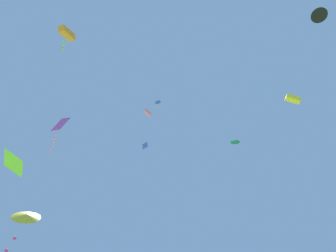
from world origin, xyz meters
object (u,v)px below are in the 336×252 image
(kite_blue_diamond, at_px, (145,146))
(kite_purple_diamond, at_px, (59,126))
(kite_blue_delta, at_px, (158,102))
(kite_orange_box, at_px, (67,34))
(kite_yellow_box, at_px, (293,99))
(kite_lime_diamond, at_px, (15,163))
(kite_black_delta, at_px, (319,15))
(kite_pink_box, at_px, (148,113))
(kite_yellow_delta, at_px, (26,217))
(kite_green_delta, at_px, (235,142))
(kite_cyan_delta, at_px, (261,92))

(kite_blue_diamond, xyz_separation_m, kite_purple_diamond, (-3.55, -18.74, -11.07))
(kite_blue_delta, relative_size, kite_orange_box, 0.51)
(kite_yellow_box, bearing_deg, kite_lime_diamond, 179.23)
(kite_yellow_box, bearing_deg, kite_blue_delta, 123.88)
(kite_black_delta, bearing_deg, kite_lime_diamond, -173.98)
(kite_yellow_box, xyz_separation_m, kite_orange_box, (-15.52, -0.45, 7.98))
(kite_yellow_box, height_order, kite_pink_box, kite_pink_box)
(kite_yellow_delta, relative_size, kite_purple_diamond, 1.01)
(kite_yellow_box, distance_m, kite_purple_diamond, 16.30)
(kite_black_delta, bearing_deg, kite_green_delta, 109.45)
(kite_yellow_delta, distance_m, kite_cyan_delta, 27.78)
(kite_orange_box, bearing_deg, kite_green_delta, 50.12)
(kite_yellow_box, relative_size, kite_black_delta, 0.40)
(kite_lime_diamond, xyz_separation_m, kite_purple_diamond, (-0.74, 3.27, 5.24))
(kite_yellow_delta, bearing_deg, kite_yellow_box, -12.39)
(kite_yellow_box, relative_size, kite_lime_diamond, 0.63)
(kite_purple_diamond, bearing_deg, kite_yellow_delta, -11.39)
(kite_purple_diamond, xyz_separation_m, kite_pink_box, (5.57, 7.29, 7.91))
(kite_blue_delta, bearing_deg, kite_yellow_box, -56.12)
(kite_pink_box, bearing_deg, kite_blue_diamond, 100.01)
(kite_blue_diamond, xyz_separation_m, kite_pink_box, (2.02, -11.45, -3.16))
(kite_green_delta, relative_size, kite_yellow_delta, 0.53)
(kite_blue_delta, bearing_deg, kite_cyan_delta, -13.21)
(kite_blue_diamond, bearing_deg, kite_blue_delta, -70.82)
(kite_yellow_delta, xyz_separation_m, kite_cyan_delta, (19.81, 7.49, 17.97))
(kite_green_delta, xyz_separation_m, kite_orange_box, (-18.19, -21.78, -4.29))
(kite_green_delta, distance_m, kite_blue_delta, 14.33)
(kite_lime_diamond, bearing_deg, kite_blue_delta, 68.02)
(kite_yellow_box, xyz_separation_m, kite_pink_box, (-10.28, 10.77, 9.43))
(kite_blue_delta, distance_m, kite_yellow_delta, 23.51)
(kite_yellow_box, height_order, kite_blue_delta, kite_blue_delta)
(kite_orange_box, distance_m, kite_purple_diamond, 7.57)
(kite_blue_diamond, height_order, kite_black_delta, kite_black_delta)
(kite_blue_diamond, height_order, kite_orange_box, kite_blue_diamond)
(kite_blue_delta, distance_m, kite_orange_box, 17.14)
(kite_blue_diamond, relative_size, kite_yellow_delta, 0.40)
(kite_orange_box, distance_m, kite_pink_box, 12.47)
(kite_yellow_delta, distance_m, kite_purple_diamond, 6.88)
(kite_blue_diamond, xyz_separation_m, kite_lime_diamond, (-2.81, -22.01, -16.31))
(kite_cyan_delta, bearing_deg, kite_green_delta, 98.46)
(kite_blue_delta, height_order, kite_purple_diamond, kite_blue_delta)
(kite_purple_diamond, height_order, kite_pink_box, kite_pink_box)
(kite_blue_delta, bearing_deg, kite_blue_diamond, 109.18)
(kite_blue_diamond, distance_m, kite_black_delta, 29.17)
(kite_lime_diamond, xyz_separation_m, kite_yellow_delta, (-0.49, 3.22, -1.63))
(kite_orange_box, bearing_deg, kite_lime_diamond, 57.79)
(kite_blue_diamond, distance_m, kite_lime_diamond, 27.54)
(kite_lime_diamond, bearing_deg, kite_blue_diamond, 82.73)
(kite_cyan_delta, height_order, kite_purple_diamond, kite_cyan_delta)
(kite_green_delta, xyz_separation_m, kite_yellow_box, (-2.67, -21.32, -12.27))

